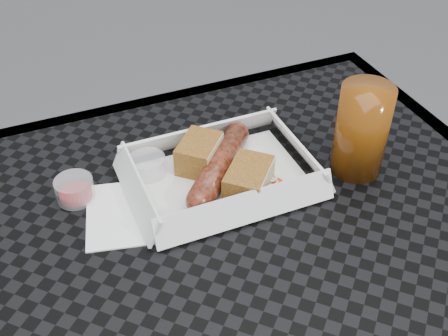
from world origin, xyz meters
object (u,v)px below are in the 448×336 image
at_px(drink_glass, 362,130).
at_px(food_tray, 221,180).
at_px(patio_table, 249,310).
at_px(bratwurst, 219,165).

bearing_deg(drink_glass, food_tray, 165.41).
bearing_deg(patio_table, food_tray, 79.46).
relative_size(food_tray, drink_glass, 1.70).
bearing_deg(food_tray, drink_glass, -14.59).
bearing_deg(food_tray, patio_table, -100.54).
relative_size(food_tray, bratwurst, 1.51).
height_order(patio_table, food_tray, food_tray).
bearing_deg(food_tray, bratwurst, 83.38).
relative_size(patio_table, bratwurst, 5.49).
height_order(food_tray, bratwurst, bratwurst).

